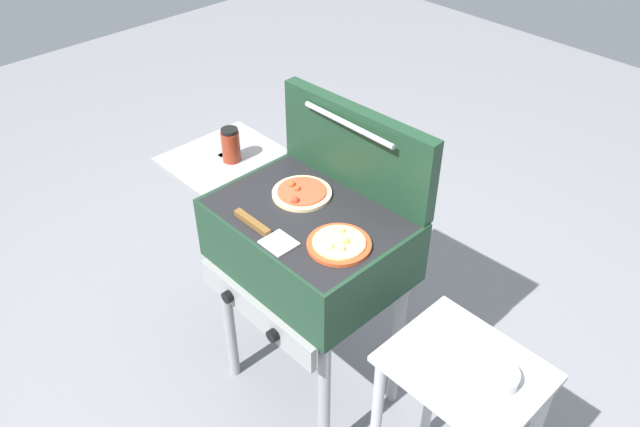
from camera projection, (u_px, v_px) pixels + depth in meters
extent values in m
plane|color=gray|center=(312.00, 384.00, 2.62)|extent=(8.00, 8.00, 0.00)
cube|color=#193823|center=(310.00, 240.00, 2.15)|extent=(0.64, 0.48, 0.24)
cube|color=black|center=(310.00, 213.00, 2.08)|extent=(0.61, 0.46, 0.01)
cube|color=gray|center=(222.00, 157.00, 2.36)|extent=(0.32, 0.41, 0.02)
cube|color=gray|center=(225.00, 182.00, 2.42)|extent=(0.02, 0.02, 0.24)
cube|color=gray|center=(255.00, 312.00, 2.11)|extent=(0.58, 0.02, 0.10)
cylinder|color=black|center=(228.00, 297.00, 2.17)|extent=(0.04, 0.02, 0.04)
cylinder|color=black|center=(273.00, 336.00, 2.03)|extent=(0.04, 0.02, 0.04)
cylinder|color=gray|center=(228.00, 317.00, 2.47)|extent=(0.04, 0.04, 0.66)
cylinder|color=gray|center=(324.00, 402.00, 2.16)|extent=(0.04, 0.04, 0.66)
cylinder|color=gray|center=(300.00, 272.00, 2.68)|extent=(0.04, 0.04, 0.66)
cylinder|color=gray|center=(397.00, 343.00, 2.37)|extent=(0.04, 0.04, 0.66)
cube|color=#193823|center=(356.00, 149.00, 2.10)|extent=(0.63, 0.08, 0.30)
cylinder|color=#B7B7BC|center=(348.00, 124.00, 2.01)|extent=(0.38, 0.02, 0.02)
cylinder|color=beige|center=(302.00, 193.00, 2.15)|extent=(0.20, 0.20, 0.01)
cylinder|color=#D14C2D|center=(302.00, 191.00, 2.14)|extent=(0.17, 0.17, 0.01)
sphere|color=red|center=(295.00, 200.00, 2.09)|extent=(0.03, 0.03, 0.03)
sphere|color=#ED5227|center=(291.00, 184.00, 2.16)|extent=(0.02, 0.02, 0.02)
sphere|color=#E94A25|center=(297.00, 188.00, 2.14)|extent=(0.02, 0.02, 0.02)
cylinder|color=#C64723|center=(339.00, 244.00, 1.93)|extent=(0.20, 0.20, 0.01)
cylinder|color=#EDD17A|center=(339.00, 242.00, 1.93)|extent=(0.16, 0.16, 0.01)
sphere|color=#CBE086|center=(330.00, 246.00, 1.90)|extent=(0.02, 0.02, 0.02)
sphere|color=#F2E962|center=(345.00, 241.00, 1.92)|extent=(0.02, 0.02, 0.02)
sphere|color=#F2F06E|center=(342.00, 230.00, 1.96)|extent=(0.02, 0.02, 0.02)
sphere|color=#F2AB76|center=(342.00, 248.00, 1.89)|extent=(0.02, 0.02, 0.02)
cylinder|color=maroon|center=(231.00, 146.00, 2.29)|extent=(0.07, 0.07, 0.12)
cylinder|color=black|center=(229.00, 131.00, 2.25)|extent=(0.06, 0.06, 0.01)
cube|color=#B7BABF|center=(279.00, 243.00, 1.94)|extent=(0.10, 0.09, 0.01)
cube|color=brown|center=(252.00, 222.00, 2.01)|extent=(0.16, 0.02, 0.02)
cube|color=#B2B2B7|center=(466.00, 368.00, 1.82)|extent=(0.44, 0.36, 0.02)
cylinder|color=#B2B2B7|center=(433.00, 378.00, 2.22)|extent=(0.04, 0.04, 0.69)
cylinder|color=silver|center=(497.00, 377.00, 1.75)|extent=(0.12, 0.12, 0.04)
cylinder|color=beige|center=(497.00, 379.00, 1.76)|extent=(0.10, 0.10, 0.02)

